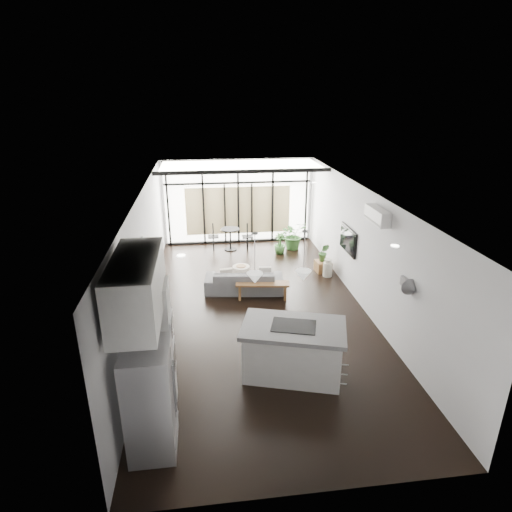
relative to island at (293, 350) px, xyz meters
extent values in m
cube|color=black|center=(-0.31, 2.50, -0.50)|extent=(5.00, 10.00, 0.00)
cube|color=white|center=(-0.31, 2.50, 2.30)|extent=(5.00, 10.00, 0.00)
cube|color=silver|center=(-2.81, 2.50, 0.90)|extent=(0.02, 10.00, 2.80)
cube|color=silver|center=(2.19, 2.50, 0.90)|extent=(0.02, 10.00, 2.80)
cube|color=silver|center=(-0.31, 7.50, 0.90)|extent=(5.00, 0.02, 2.80)
cube|color=silver|center=(-0.31, -2.50, 0.90)|extent=(5.00, 0.02, 2.80)
cube|color=black|center=(-0.31, 7.38, 0.90)|extent=(5.00, 0.20, 2.80)
cube|color=white|center=(-0.31, 6.50, 2.27)|extent=(4.70, 1.90, 0.06)
cube|color=#CEBF88|center=(-0.31, 7.45, 0.60)|extent=(3.50, 0.02, 1.60)
cube|color=silver|center=(0.00, 0.00, 0.00)|extent=(2.05, 1.55, 0.99)
cube|color=black|center=(0.00, 0.00, 0.50)|extent=(0.88, 0.71, 0.01)
cube|color=#9A9A9F|center=(-2.34, -1.45, 0.34)|extent=(0.65, 0.81, 1.67)
cube|color=silver|center=(-2.34, -0.55, 0.60)|extent=(0.57, 0.59, 2.19)
cube|color=silver|center=(-2.43, -1.00, 1.85)|extent=(0.62, 1.75, 0.86)
cone|color=white|center=(-0.71, -0.15, 1.52)|extent=(0.26, 0.26, 0.18)
cone|color=white|center=(0.09, -0.15, 1.52)|extent=(0.26, 0.26, 0.18)
imported|color=#535355|center=(-0.52, 3.57, -0.11)|extent=(2.05, 0.81, 0.78)
cube|color=brown|center=(-0.11, 3.08, -0.29)|extent=(1.35, 0.50, 0.42)
cylinder|color=beige|center=(-0.52, 4.31, -0.31)|extent=(0.48, 0.48, 0.38)
cube|color=brown|center=(1.85, 4.55, -0.34)|extent=(0.45, 0.45, 0.31)
imported|color=#2F5C27|center=(1.41, 6.53, -0.13)|extent=(1.10, 1.16, 0.73)
imported|color=#2F5C27|center=(0.89, 6.13, -0.31)|extent=(0.68, 0.77, 0.38)
imported|color=#2F5C27|center=(1.85, 4.55, -0.06)|extent=(0.44, 0.60, 0.24)
cylinder|color=beige|center=(1.89, 4.21, -0.24)|extent=(0.27, 0.27, 0.51)
cube|color=black|center=(-0.64, 6.68, -0.10)|extent=(1.72, 0.87, 0.79)
cube|color=black|center=(2.15, 3.50, 0.80)|extent=(0.05, 1.10, 0.65)
cube|color=silver|center=(2.07, 1.70, 1.95)|extent=(0.22, 0.90, 0.30)
cube|color=black|center=(-2.78, 2.00, 1.05)|extent=(0.04, 0.70, 0.90)
camera|label=1|loc=(-1.49, -6.40, 4.35)|focal=30.00mm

